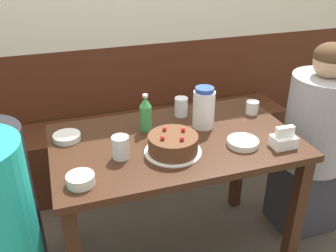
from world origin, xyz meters
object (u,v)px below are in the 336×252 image
object	(u,v)px
bowl_soup_white	(243,142)
glass_shot_small	(252,107)
birthday_cake	(173,144)
soju_bottle	(146,113)
napkin_holder	(284,140)
glass_tumbler_short	(181,107)
glass_water_tall	(121,147)
bowl_side_dish	(81,180)
water_pitcher	(204,108)
bowl_rice_small	(67,137)
bench_seat	(137,149)
person_teal_shirt	(313,146)

from	to	relation	value
bowl_soup_white	glass_shot_small	distance (m)	0.37
birthday_cake	soju_bottle	bearing A→B (deg)	103.15
birthday_cake	napkin_holder	distance (m)	0.52
soju_bottle	glass_tumbler_short	size ratio (longest dim) A/B	1.86
napkin_holder	glass_water_tall	size ratio (longest dim) A/B	1.06
bowl_side_dish	soju_bottle	bearing A→B (deg)	44.69
bowl_soup_white	glass_tumbler_short	distance (m)	0.43
birthday_cake	water_pitcher	size ratio (longest dim) A/B	1.23
bowl_soup_white	bowl_side_dish	xyz separation A→B (m)	(-0.76, -0.07, 0.01)
bowl_rice_small	glass_water_tall	world-z (taller)	glass_water_tall
birthday_cake	soju_bottle	world-z (taller)	soju_bottle
birthday_cake	glass_water_tall	bearing A→B (deg)	172.48
glass_tumbler_short	water_pitcher	bearing A→B (deg)	-67.83
glass_tumbler_short	glass_shot_small	distance (m)	0.39
napkin_holder	bowl_soup_white	size ratio (longest dim) A/B	0.74
bench_seat	bowl_soup_white	distance (m)	1.16
soju_bottle	glass_tumbler_short	bearing A→B (deg)	23.91
bowl_side_dish	glass_shot_small	xyz separation A→B (m)	(0.98, 0.37, 0.01)
bowl_side_dish	glass_water_tall	size ratio (longest dim) A/B	1.09
napkin_holder	glass_shot_small	size ratio (longest dim) A/B	1.56
bowl_rice_small	water_pitcher	bearing A→B (deg)	-6.44
bowl_side_dish	glass_shot_small	bearing A→B (deg)	20.74
bowl_side_dish	bench_seat	bearing A→B (deg)	65.74
bench_seat	bowl_side_dish	xyz separation A→B (m)	(-0.48, -1.06, 0.56)
bowl_soup_white	bowl_side_dish	bearing A→B (deg)	-174.58
bench_seat	napkin_holder	distance (m)	1.28
water_pitcher	glass_shot_small	distance (m)	0.33
napkin_holder	person_teal_shirt	world-z (taller)	person_teal_shirt
bowl_soup_white	bench_seat	bearing A→B (deg)	106.05
soju_bottle	glass_tumbler_short	xyz separation A→B (m)	(0.23, 0.10, -0.04)
napkin_holder	bowl_soup_white	distance (m)	0.19
soju_bottle	napkin_holder	bearing A→B (deg)	-32.93
bowl_soup_white	glass_tumbler_short	size ratio (longest dim) A/B	1.43
bowl_side_dish	bowl_soup_white	bearing A→B (deg)	5.42
soju_bottle	bowl_side_dish	size ratio (longest dim) A/B	1.71
bowl_soup_white	glass_water_tall	xyz separation A→B (m)	(-0.57, 0.07, 0.04)
birthday_cake	napkin_holder	size ratio (longest dim) A/B	2.39
bowl_soup_white	bowl_rice_small	size ratio (longest dim) A/B	1.12
soju_bottle	napkin_holder	distance (m)	0.67
bowl_soup_white	birthday_cake	bearing A→B (deg)	172.57
glass_water_tall	glass_tumbler_short	world-z (taller)	same
bowl_side_dish	birthday_cake	bearing A→B (deg)	15.12
bowl_soup_white	bowl_rice_small	world-z (taller)	same
bowl_side_dish	glass_tumbler_short	world-z (taller)	glass_tumbler_short
bowl_soup_white	glass_tumbler_short	bearing A→B (deg)	112.89
glass_water_tall	glass_shot_small	size ratio (longest dim) A/B	1.47
bowl_rice_small	glass_tumbler_short	distance (m)	0.62
bowl_soup_white	glass_water_tall	size ratio (longest dim) A/B	1.43
napkin_holder	bowl_rice_small	xyz separation A→B (m)	(-0.95, 0.38, -0.02)
bowl_soup_white	glass_tumbler_short	world-z (taller)	glass_tumbler_short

